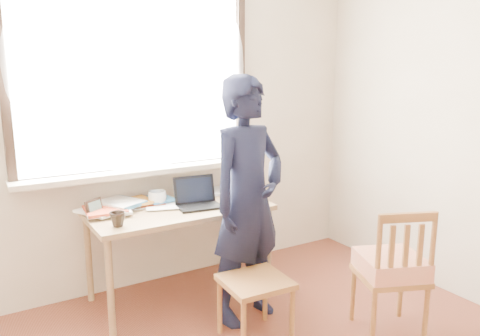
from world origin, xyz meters
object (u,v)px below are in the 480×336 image
mug_dark (118,219)px  work_chair (255,288)px  laptop (197,199)px  side_chair (392,267)px  desk (179,217)px  mug_white (157,198)px  person (248,201)px

mug_dark → work_chair: size_ratio=0.24×
laptop → side_chair: bearing=-54.0°
mug_dark → laptop: bearing=13.5°
work_chair → desk: bearing=102.1°
mug_dark → mug_white: bearing=39.5°
mug_white → person: (0.39, -0.64, 0.08)m
work_chair → person: 0.56m
desk → work_chair: size_ratio=3.12×
desk → person: person is taller
work_chair → person: (0.11, 0.27, 0.48)m
laptop → person: person is taller
desk → person: bearing=-61.2°
side_chair → laptop: bearing=126.0°
side_chair → person: 1.01m
laptop → mug_white: (-0.24, 0.17, 0.00)m
work_chair → side_chair: side_chair is taller
person → mug_dark: bearing=145.1°
desk → mug_dark: mug_dark is taller
laptop → work_chair: size_ratio=0.82×
work_chair → mug_dark: bearing=139.0°
person → mug_white: bearing=108.1°
work_chair → person: bearing=67.6°
laptop → work_chair: laptop is taller
work_chair → person: size_ratio=0.25×
mug_white → desk: bearing=-51.3°
mug_white → work_chair: mug_white is taller
mug_white → side_chair: bearing=-50.8°
mug_dark → side_chair: bearing=-33.7°
desk → laptop: 0.18m
side_chair → work_chair: bearing=153.7°
laptop → work_chair: bearing=-87.3°
laptop → work_chair: (0.03, -0.74, -0.40)m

